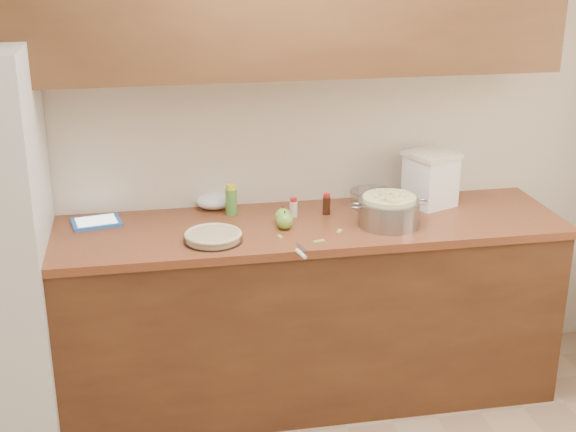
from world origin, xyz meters
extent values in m
plane|color=beige|center=(0.00, 1.80, 1.30)|extent=(3.60, 0.00, 3.60)
cube|color=#543017|center=(0.00, 1.48, 0.44)|extent=(2.60, 0.65, 0.88)
cube|color=brown|center=(0.00, 1.48, 0.90)|extent=(2.64, 0.68, 0.04)
cylinder|color=silver|center=(-0.36, 1.33, 0.94)|extent=(0.27, 0.27, 0.04)
cylinder|color=#DCBB8B|center=(-0.36, 1.33, 0.94)|extent=(0.24, 0.24, 0.03)
torus|color=#DCBB8B|center=(-0.36, 1.33, 0.95)|extent=(0.26, 0.26, 0.02)
cylinder|color=gray|center=(0.46, 1.38, 0.98)|extent=(0.29, 0.29, 0.12)
torus|color=gray|center=(0.31, 1.38, 1.03)|extent=(0.07, 0.07, 0.01)
torus|color=gray|center=(0.62, 1.38, 1.03)|extent=(0.07, 0.07, 0.01)
cylinder|color=#F4EFA4|center=(0.46, 1.38, 1.00)|extent=(0.25, 0.25, 0.13)
cube|color=white|center=(0.76, 1.62, 1.04)|extent=(0.27, 0.27, 0.25)
cube|color=beige|center=(0.76, 1.62, 1.18)|extent=(0.29, 0.29, 0.02)
cube|color=blue|center=(-0.89, 1.65, 0.93)|extent=(0.25, 0.21, 0.01)
cube|color=white|center=(-0.89, 1.65, 0.94)|extent=(0.21, 0.17, 0.00)
cube|color=gray|center=(0.01, 1.18, 0.92)|extent=(0.04, 0.10, 0.00)
cylinder|color=white|center=(-0.01, 1.09, 0.93)|extent=(0.04, 0.09, 0.02)
cylinder|color=#4C8C38|center=(-0.24, 1.66, 0.98)|extent=(0.06, 0.06, 0.13)
cylinder|color=yellow|center=(-0.24, 1.66, 1.06)|extent=(0.05, 0.05, 0.03)
cylinder|color=beige|center=(0.05, 1.58, 0.96)|extent=(0.04, 0.04, 0.08)
cylinder|color=red|center=(0.05, 1.58, 1.00)|extent=(0.03, 0.03, 0.02)
cylinder|color=black|center=(0.21, 1.58, 0.96)|extent=(0.04, 0.04, 0.09)
cylinder|color=red|center=(0.21, 1.58, 1.02)|extent=(0.03, 0.03, 0.02)
cylinder|color=silver|center=(0.46, 1.65, 0.96)|extent=(0.21, 0.21, 0.08)
torus|color=silver|center=(0.46, 1.65, 1.00)|extent=(0.22, 0.22, 0.01)
ellipsoid|color=white|center=(-0.31, 1.76, 0.96)|extent=(0.22, 0.19, 0.08)
sphere|color=#70AB36|center=(-0.02, 1.42, 0.96)|extent=(0.08, 0.08, 0.08)
cylinder|color=#3F2D19|center=(-0.02, 1.42, 1.00)|extent=(0.01, 0.01, 0.01)
sphere|color=#70AB36|center=(-0.02, 1.49, 0.96)|extent=(0.08, 0.08, 0.08)
cylinder|color=#3F2D19|center=(-0.02, 1.49, 1.00)|extent=(0.01, 0.01, 0.01)
cube|color=#91BB5B|center=(0.10, 1.24, 0.92)|extent=(0.06, 0.03, 0.00)
cube|color=#91BB5B|center=(0.22, 1.34, 0.92)|extent=(0.04, 0.05, 0.00)
cube|color=#91BB5B|center=(-0.06, 1.32, 0.92)|extent=(0.02, 0.04, 0.00)
camera|label=1|loc=(-0.65, -2.00, 2.25)|focal=50.00mm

